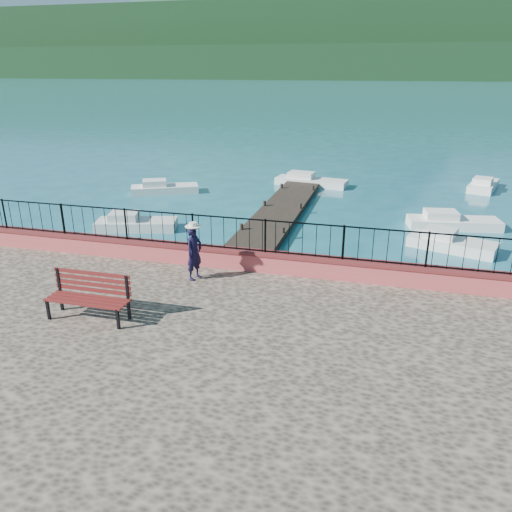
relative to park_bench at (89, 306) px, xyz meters
The scene contains 15 objects.
ground 3.89m from the park_bench, ahead, with size 2000.00×2000.00×0.00m, color #19596B.
parapet 5.31m from the park_bench, 47.62° to the left, with size 28.00×0.46×0.58m, color #BE4844.
railing 5.36m from the park_bench, 47.62° to the left, with size 27.00×0.05×0.95m, color black.
dock 12.40m from the park_bench, 82.65° to the left, with size 2.00×16.00×0.30m, color #2D231C.
far_forest 300.34m from the park_bench, 89.32° to the left, with size 900.00×60.00×18.00m, color black.
foothills 360.82m from the park_bench, 89.43° to the left, with size 900.00×120.00×44.00m, color black.
park_bench is the anchor object (origin of this frame).
person 3.27m from the park_bench, 61.84° to the left, with size 0.56×0.37×1.53m, color black.
hat 3.47m from the park_bench, 61.84° to the left, with size 0.44×0.44×0.12m, color silver.
boat_0 10.81m from the park_bench, 112.42° to the left, with size 3.49×1.30×0.80m, color silver.
boat_1 14.21m from the park_bench, 49.60° to the left, with size 3.27×1.30×0.80m, color silver.
boat_2 16.82m from the park_bench, 55.43° to the left, with size 3.95×1.30×0.80m, color white.
boat_3 17.61m from the park_bench, 109.26° to the left, with size 3.75×1.30×0.80m, color silver.
boat_4 20.78m from the park_bench, 84.47° to the left, with size 4.32×1.30×0.80m, color silver.
boat_5 25.28m from the park_bench, 61.75° to the left, with size 3.30×1.30×0.80m, color white.
Camera 1 is at (2.93, -9.36, 6.77)m, focal length 35.00 mm.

